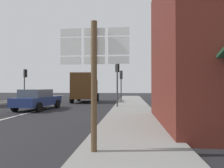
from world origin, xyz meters
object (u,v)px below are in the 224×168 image
object	(u,v)px
delivery_truck	(85,87)
route_sign_post	(94,72)
traffic_light_far_right	(121,79)
traffic_light_near_right	(117,73)
sedan_far	(37,99)
traffic_light_far_left	(25,78)

from	to	relation	value
delivery_truck	route_sign_post	size ratio (longest dim) A/B	1.59
delivery_truck	route_sign_post	bearing A→B (deg)	-76.49
traffic_light_far_right	traffic_light_near_right	size ratio (longest dim) A/B	0.92
traffic_light_far_right	sedan_far	bearing A→B (deg)	-126.25
traffic_light_near_right	delivery_truck	bearing A→B (deg)	123.29
traffic_light_far_left	traffic_light_far_right	bearing A→B (deg)	0.67
sedan_far	delivery_truck	size ratio (longest dim) A/B	0.85
sedan_far	route_sign_post	world-z (taller)	route_sign_post
traffic_light_near_right	traffic_light_far_right	bearing A→B (deg)	90.00
route_sign_post	traffic_light_far_right	distance (m)	17.11
route_sign_post	traffic_light_near_right	xyz separation A→B (m)	(-0.15, 10.77, 0.73)
sedan_far	delivery_truck	xyz separation A→B (m)	(1.86, 7.33, 0.89)
traffic_light_near_right	route_sign_post	bearing A→B (deg)	-89.22
route_sign_post	traffic_light_near_right	distance (m)	10.80
sedan_far	traffic_light_far_left	xyz separation A→B (m)	(-5.13, 7.67, 1.93)
sedan_far	traffic_light_near_right	world-z (taller)	traffic_light_near_right
sedan_far	traffic_light_far_right	world-z (taller)	traffic_light_far_right
delivery_truck	traffic_light_far_right	distance (m)	3.97
traffic_light_far_right	traffic_light_near_right	xyz separation A→B (m)	(-0.00, -6.33, 0.22)
route_sign_post	traffic_light_far_left	bearing A→B (deg)	122.91
traffic_light_far_left	sedan_far	bearing A→B (deg)	-56.22
delivery_truck	route_sign_post	distance (m)	17.11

